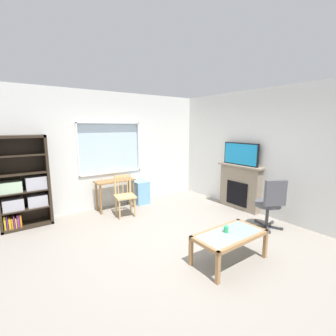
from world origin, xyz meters
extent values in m
cube|color=gray|center=(0.00, 0.00, -0.01)|extent=(5.90, 5.70, 0.02)
cube|color=silver|center=(0.00, 2.35, 0.41)|extent=(4.90, 0.12, 0.83)
cube|color=silver|center=(0.00, 2.35, 2.42)|extent=(4.90, 0.12, 0.71)
cube|color=silver|center=(-1.63, 2.35, 1.44)|extent=(1.64, 0.12, 1.23)
cube|color=silver|center=(1.59, 2.35, 1.44)|extent=(1.73, 0.12, 1.23)
cube|color=silver|center=(-0.05, 2.36, 1.44)|extent=(1.54, 0.02, 1.23)
cube|color=white|center=(-0.05, 2.29, 0.84)|extent=(1.60, 0.06, 0.03)
cube|color=white|center=(-0.05, 2.29, 2.05)|extent=(1.60, 0.06, 0.03)
cube|color=white|center=(-0.81, 2.29, 1.44)|extent=(0.03, 0.06, 1.23)
cube|color=white|center=(0.72, 2.29, 1.44)|extent=(0.03, 0.06, 1.23)
cube|color=silver|center=(2.51, 0.00, 1.38)|extent=(0.12, 4.90, 2.77)
cube|color=#2D2319|center=(-1.50, 2.10, 0.90)|extent=(0.05, 0.38, 1.80)
cube|color=#2D2319|center=(-1.92, 2.10, 1.78)|extent=(0.90, 0.38, 0.05)
cube|color=#2D2319|center=(-1.92, 2.10, 0.03)|extent=(0.90, 0.38, 0.05)
cube|color=#2D2319|center=(-1.92, 2.28, 0.90)|extent=(0.90, 0.02, 1.80)
cube|color=#2D2319|center=(-1.92, 2.10, 0.38)|extent=(0.85, 0.36, 0.02)
cube|color=#2D2319|center=(-1.92, 2.10, 0.73)|extent=(0.85, 0.36, 0.02)
cube|color=#2D2319|center=(-1.92, 2.10, 1.08)|extent=(0.85, 0.36, 0.02)
cube|color=#2D2319|center=(-1.92, 2.10, 1.43)|extent=(0.85, 0.36, 0.02)
cube|color=#B2B2BC|center=(-2.13, 2.09, 0.50)|extent=(0.35, 0.29, 0.22)
cube|color=#B2B2BC|center=(-1.71, 2.09, 0.50)|extent=(0.35, 0.27, 0.23)
cube|color=#B7D6B2|center=(-2.14, 2.09, 0.84)|extent=(0.37, 0.29, 0.21)
cube|color=#B2B2BC|center=(-1.71, 2.09, 0.87)|extent=(0.36, 0.28, 0.26)
cube|color=yellow|center=(-2.29, 2.08, 0.18)|extent=(0.03, 0.23, 0.26)
cube|color=purple|center=(-2.25, 2.08, 0.18)|extent=(0.02, 0.22, 0.25)
cube|color=yellow|center=(-2.21, 2.08, 0.16)|extent=(0.04, 0.22, 0.21)
cube|color=orange|center=(-2.18, 2.08, 0.15)|extent=(0.03, 0.26, 0.20)
cube|color=purple|center=(-2.14, 2.08, 0.17)|extent=(0.02, 0.24, 0.24)
cube|color=yellow|center=(-2.12, 2.08, 0.15)|extent=(0.02, 0.26, 0.19)
cube|color=purple|center=(-2.08, 2.08, 0.17)|extent=(0.04, 0.22, 0.23)
cube|color=orange|center=(-2.04, 2.08, 0.17)|extent=(0.03, 0.23, 0.24)
cube|color=olive|center=(-0.09, 2.00, 0.70)|extent=(0.92, 0.39, 0.03)
cylinder|color=olive|center=(-0.50, 1.86, 0.34)|extent=(0.04, 0.04, 0.69)
cylinder|color=olive|center=(0.32, 1.86, 0.34)|extent=(0.04, 0.04, 0.69)
cylinder|color=olive|center=(-0.50, 2.14, 0.34)|extent=(0.04, 0.04, 0.69)
cylinder|color=olive|center=(0.32, 2.14, 0.34)|extent=(0.04, 0.04, 0.69)
cube|color=tan|center=(-0.10, 1.45, 0.45)|extent=(0.48, 0.47, 0.04)
cylinder|color=tan|center=(-0.29, 1.32, 0.22)|extent=(0.04, 0.04, 0.43)
cylinder|color=tan|center=(0.04, 1.26, 0.22)|extent=(0.04, 0.04, 0.43)
cylinder|color=tan|center=(-0.24, 1.64, 0.22)|extent=(0.04, 0.04, 0.43)
cylinder|color=tan|center=(0.10, 1.58, 0.22)|extent=(0.04, 0.04, 0.43)
cylinder|color=tan|center=(-0.24, 1.64, 0.68)|extent=(0.04, 0.04, 0.45)
cylinder|color=tan|center=(0.10, 1.58, 0.68)|extent=(0.04, 0.04, 0.45)
cube|color=tan|center=(-0.07, 1.61, 0.87)|extent=(0.36, 0.10, 0.06)
cylinder|color=tan|center=(-0.17, 1.62, 0.65)|extent=(0.02, 0.02, 0.35)
cylinder|color=tan|center=(-0.07, 1.61, 0.65)|extent=(0.02, 0.02, 0.35)
cylinder|color=tan|center=(0.03, 1.59, 0.65)|extent=(0.02, 0.02, 0.35)
cube|color=#72ADDB|center=(0.62, 2.05, 0.29)|extent=(0.35, 0.40, 0.58)
cube|color=gray|center=(2.36, 0.31, 0.51)|extent=(0.18, 1.05, 1.03)
cube|color=black|center=(2.27, 0.31, 0.38)|extent=(0.03, 0.58, 0.56)
cube|color=gray|center=(2.34, 0.31, 1.05)|extent=(0.26, 1.15, 0.04)
cube|color=black|center=(2.34, 0.31, 1.33)|extent=(0.05, 0.93, 0.52)
cube|color=#198CCC|center=(2.31, 0.31, 1.33)|extent=(0.01, 0.88, 0.47)
cylinder|color=#4C4C51|center=(1.90, -0.72, 0.48)|extent=(0.48, 0.48, 0.09)
cube|color=#4C4C51|center=(1.79, -0.91, 0.76)|extent=(0.39, 0.26, 0.48)
cylinder|color=#38383D|center=(1.90, -0.72, 0.24)|extent=(0.06, 0.06, 0.42)
cube|color=#38383D|center=(1.78, -0.65, 0.03)|extent=(0.26, 0.17, 0.03)
cylinder|color=#38383D|center=(1.66, -0.58, 0.03)|extent=(0.05, 0.05, 0.05)
cube|color=#38383D|center=(1.80, -0.81, 0.03)|extent=(0.23, 0.22, 0.03)
cylinder|color=#38383D|center=(1.69, -0.91, 0.03)|extent=(0.05, 0.05, 0.05)
cube|color=#38383D|center=(1.96, -0.85, 0.03)|extent=(0.15, 0.27, 0.03)
cylinder|color=#38383D|center=(2.02, -0.97, 0.03)|extent=(0.05, 0.05, 0.05)
cube|color=#38383D|center=(2.04, -0.70, 0.03)|extent=(0.28, 0.07, 0.03)
cylinder|color=#38383D|center=(2.18, -0.69, 0.03)|extent=(0.05, 0.05, 0.05)
cube|color=#38383D|center=(1.93, -0.58, 0.03)|extent=(0.09, 0.28, 0.03)
cylinder|color=#38383D|center=(1.95, -0.44, 0.03)|extent=(0.05, 0.05, 0.05)
cube|color=#8C9E99|center=(0.35, -1.07, 0.43)|extent=(0.99, 0.46, 0.02)
cube|color=#A37547|center=(0.35, -1.33, 0.41)|extent=(1.09, 0.05, 0.05)
cube|color=#A37547|center=(0.35, -0.82, 0.41)|extent=(1.09, 0.05, 0.05)
cube|color=#A37547|center=(-0.16, -1.07, 0.41)|extent=(0.05, 0.56, 0.05)
cube|color=#A37547|center=(0.87, -1.07, 0.41)|extent=(0.05, 0.56, 0.05)
cube|color=#A37547|center=(-0.16, -1.33, 0.19)|extent=(0.05, 0.05, 0.39)
cube|color=#A37547|center=(0.87, -1.33, 0.19)|extent=(0.05, 0.05, 0.39)
cube|color=#A37547|center=(-0.16, -0.82, 0.19)|extent=(0.05, 0.05, 0.39)
cube|color=#A37547|center=(0.87, -0.82, 0.19)|extent=(0.05, 0.05, 0.39)
cylinder|color=#33B770|center=(0.34, -1.01, 0.48)|extent=(0.07, 0.07, 0.09)
camera|label=1|loc=(-2.24, -3.14, 1.97)|focal=25.21mm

